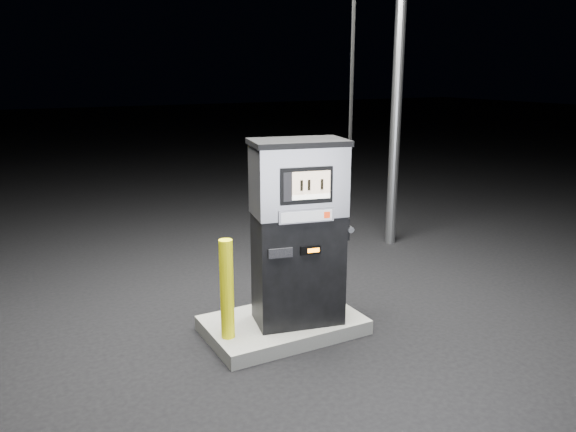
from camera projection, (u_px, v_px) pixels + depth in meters
name	position (u px, v px, depth m)	size (l,w,h in m)	color
ground	(283.00, 332.00, 5.93)	(80.00, 80.00, 0.00)	black
pump_island	(283.00, 325.00, 5.92)	(1.60, 1.00, 0.15)	slate
fuel_dispenser	(298.00, 231.00, 5.62)	(1.09, 0.74, 3.91)	black
bollard_left	(227.00, 289.00, 5.37)	(0.13, 0.13, 0.99)	#F9F40D
bollard_right	(337.00, 265.00, 6.22)	(0.12, 0.12, 0.87)	#F9F40D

